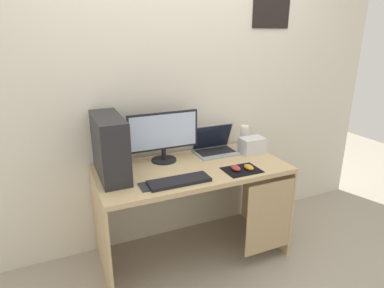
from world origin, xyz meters
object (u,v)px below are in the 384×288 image
object	(u,v)px
speaker	(244,136)
cell_phone	(145,187)
projector	(252,145)
mouse_right	(249,167)
laptop	(215,147)
monitor	(164,135)
pc_tower	(110,147)
mouse_left	(236,168)
keyboard	(179,181)

from	to	relation	value
speaker	cell_phone	bearing A→B (deg)	-156.67
projector	mouse_right	world-z (taller)	projector
laptop	speaker	world-z (taller)	laptop
projector	cell_phone	size ratio (longest dim) A/B	1.54
monitor	projector	world-z (taller)	monitor
pc_tower	mouse_left	xyz separation A→B (m)	(0.83, -0.28, -0.19)
cell_phone	monitor	bearing A→B (deg)	55.95
laptop	mouse_left	distance (m)	0.41
pc_tower	mouse_left	distance (m)	0.90
mouse_left	cell_phone	world-z (taller)	mouse_left
speaker	laptop	bearing A→B (deg)	-174.16
pc_tower	mouse_left	world-z (taller)	pc_tower
pc_tower	monitor	bearing A→B (deg)	14.86
speaker	pc_tower	bearing A→B (deg)	-172.22
laptop	mouse_left	bearing A→B (deg)	-95.94
speaker	monitor	bearing A→B (deg)	-176.32
mouse_right	cell_phone	xyz separation A→B (m)	(-0.77, 0.03, -0.02)
speaker	cell_phone	xyz separation A→B (m)	(-1.01, -0.44, -0.09)
monitor	projector	size ratio (longest dim) A/B	2.75
monitor	projector	bearing A→B (deg)	-8.68
laptop	keyboard	world-z (taller)	laptop
keyboard	cell_phone	xyz separation A→B (m)	(-0.23, 0.02, -0.01)
laptop	mouse_left	world-z (taller)	laptop
mouse_right	cell_phone	distance (m)	0.77
pc_tower	keyboard	bearing A→B (deg)	-37.74
pc_tower	laptop	bearing A→B (deg)	8.44
projector	pc_tower	bearing A→B (deg)	-179.98
keyboard	pc_tower	bearing A→B (deg)	142.26
speaker	projector	bearing A→B (deg)	-97.13
keyboard	monitor	bearing A→B (deg)	84.76
laptop	mouse_right	bearing A→B (deg)	-83.07
speaker	keyboard	world-z (taller)	speaker
mouse_right	laptop	bearing A→B (deg)	96.93
projector	keyboard	world-z (taller)	projector
projector	cell_phone	distance (m)	1.03
mouse_left	mouse_right	distance (m)	0.10
keyboard	mouse_right	world-z (taller)	mouse_right
monitor	mouse_left	size ratio (longest dim) A/B	5.73
cell_phone	pc_tower	bearing A→B (deg)	119.99
pc_tower	monitor	distance (m)	0.44
pc_tower	projector	size ratio (longest dim) A/B	2.47
speaker	mouse_right	xyz separation A→B (m)	(-0.25, -0.46, -0.07)
monitor	laptop	size ratio (longest dim) A/B	1.58
monitor	keyboard	xyz separation A→B (m)	(-0.04, -0.41, -0.20)
projector	mouse_left	distance (m)	0.43
mouse_right	keyboard	bearing A→B (deg)	179.47
monitor	speaker	distance (m)	0.76
pc_tower	cell_phone	xyz separation A→B (m)	(0.16, -0.28, -0.21)
pc_tower	mouse_right	size ratio (longest dim) A/B	5.15
monitor	speaker	bearing A→B (deg)	3.68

